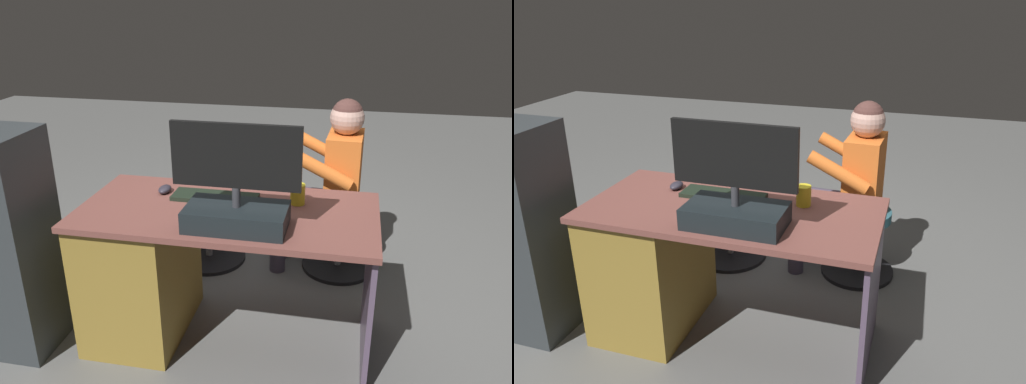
# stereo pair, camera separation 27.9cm
# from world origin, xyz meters

# --- Properties ---
(ground_plane) EXTENTS (10.00, 10.00, 0.00)m
(ground_plane) POSITION_xyz_m (0.00, 0.00, 0.00)
(ground_plane) COLOR #595A58
(desk) EXTENTS (1.40, 0.68, 0.73)m
(desk) POSITION_xyz_m (0.36, 0.33, 0.39)
(desk) COLOR brown
(desk) RESTS_ON ground_plane
(monitor) EXTENTS (0.55, 0.24, 0.46)m
(monitor) POSITION_xyz_m (-0.09, 0.50, 0.86)
(monitor) COLOR black
(monitor) RESTS_ON desk
(keyboard) EXTENTS (0.42, 0.14, 0.02)m
(keyboard) POSITION_xyz_m (0.09, 0.22, 0.74)
(keyboard) COLOR black
(keyboard) RESTS_ON desk
(computer_mouse) EXTENTS (0.06, 0.10, 0.04)m
(computer_mouse) POSITION_xyz_m (0.36, 0.19, 0.75)
(computer_mouse) COLOR #2B2732
(computer_mouse) RESTS_ON desk
(cup) EXTENTS (0.07, 0.07, 0.10)m
(cup) POSITION_xyz_m (-0.31, 0.20, 0.78)
(cup) COLOR yellow
(cup) RESTS_ON desk
(tv_remote) EXTENTS (0.11, 0.15, 0.02)m
(tv_remote) POSITION_xyz_m (0.11, 0.37, 0.74)
(tv_remote) COLOR black
(tv_remote) RESTS_ON desk
(office_chair_teddy) EXTENTS (0.48, 0.48, 0.43)m
(office_chair_teddy) POSITION_xyz_m (0.34, -0.45, 0.24)
(office_chair_teddy) COLOR black
(office_chair_teddy) RESTS_ON ground_plane
(teddy_bear) EXTENTS (0.22, 0.22, 0.32)m
(teddy_bear) POSITION_xyz_m (0.34, -0.46, 0.58)
(teddy_bear) COLOR #986755
(teddy_bear) RESTS_ON office_chair_teddy
(visitor_chair) EXTENTS (0.46, 0.46, 0.43)m
(visitor_chair) POSITION_xyz_m (-0.51, -0.49, 0.25)
(visitor_chair) COLOR black
(visitor_chair) RESTS_ON ground_plane
(person) EXTENTS (0.54, 0.49, 1.10)m
(person) POSITION_xyz_m (-0.43, -0.48, 0.65)
(person) COLOR orange
(person) RESTS_ON ground_plane
(equipment_rack) EXTENTS (0.44, 0.36, 1.11)m
(equipment_rack) POSITION_xyz_m (1.06, 0.56, 0.56)
(equipment_rack) COLOR #2D3235
(equipment_rack) RESTS_ON ground_plane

